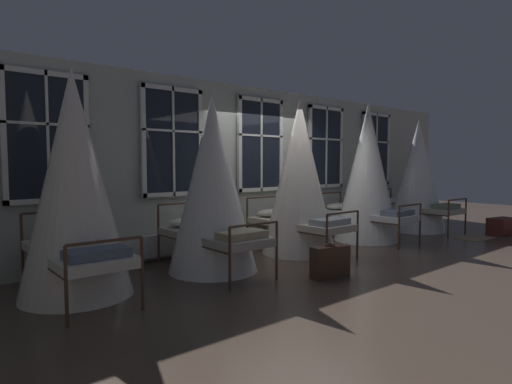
{
  "coord_description": "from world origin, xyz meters",
  "views": [
    {
      "loc": [
        -5.5,
        -5.3,
        1.58
      ],
      "look_at": [
        -1.05,
        -0.11,
        1.12
      ],
      "focal_mm": 30.28,
      "sensor_mm": 36.0,
      "label": 1
    }
  ],
  "objects_px": {
    "cot_fourth": "(367,174)",
    "cot_fifth": "(417,177)",
    "suitcase_dark": "(330,262)",
    "travel_trunk": "(503,226)",
    "cot_third": "(299,179)",
    "cot_second": "(213,186)",
    "cot_first": "(74,186)"
  },
  "relations": [
    {
      "from": "cot_fourth",
      "to": "cot_fifth",
      "type": "xyz_separation_m",
      "value": [
        1.96,
        -0.02,
        -0.1
      ]
    },
    {
      "from": "cot_fifth",
      "to": "suitcase_dark",
      "type": "distance_m",
      "value": 5.09
    },
    {
      "from": "cot_fifth",
      "to": "travel_trunk",
      "type": "distance_m",
      "value": 2.09
    },
    {
      "from": "suitcase_dark",
      "to": "cot_third",
      "type": "bearing_deg",
      "value": 69.44
    },
    {
      "from": "cot_fifth",
      "to": "cot_third",
      "type": "bearing_deg",
      "value": 90.62
    },
    {
      "from": "cot_fourth",
      "to": "travel_trunk",
      "type": "height_order",
      "value": "cot_fourth"
    },
    {
      "from": "cot_third",
      "to": "cot_fifth",
      "type": "height_order",
      "value": "cot_third"
    },
    {
      "from": "suitcase_dark",
      "to": "cot_fifth",
      "type": "bearing_deg",
      "value": 27.05
    },
    {
      "from": "cot_second",
      "to": "travel_trunk",
      "type": "relative_size",
      "value": 4.01
    },
    {
      "from": "cot_second",
      "to": "cot_fifth",
      "type": "xyz_separation_m",
      "value": [
        5.79,
        0.02,
        0.01
      ]
    },
    {
      "from": "cot_second",
      "to": "travel_trunk",
      "type": "xyz_separation_m",
      "value": [
        6.71,
        -1.53,
        -1.06
      ]
    },
    {
      "from": "cot_second",
      "to": "suitcase_dark",
      "type": "height_order",
      "value": "cot_second"
    },
    {
      "from": "cot_second",
      "to": "cot_first",
      "type": "bearing_deg",
      "value": 89.01
    },
    {
      "from": "cot_second",
      "to": "cot_third",
      "type": "xyz_separation_m",
      "value": [
        1.89,
        0.07,
        0.06
      ]
    },
    {
      "from": "cot_first",
      "to": "cot_fourth",
      "type": "height_order",
      "value": "cot_fourth"
    },
    {
      "from": "cot_fifth",
      "to": "suitcase_dark",
      "type": "xyz_separation_m",
      "value": [
        -4.79,
        -1.38,
        -1.03
      ]
    },
    {
      "from": "cot_first",
      "to": "cot_fifth",
      "type": "bearing_deg",
      "value": -89.43
    },
    {
      "from": "cot_third",
      "to": "cot_fourth",
      "type": "bearing_deg",
      "value": -91.23
    },
    {
      "from": "cot_third",
      "to": "cot_second",
      "type": "bearing_deg",
      "value": 91.99
    },
    {
      "from": "cot_second",
      "to": "travel_trunk",
      "type": "height_order",
      "value": "cot_second"
    },
    {
      "from": "cot_first",
      "to": "suitcase_dark",
      "type": "distance_m",
      "value": 3.43
    },
    {
      "from": "cot_second",
      "to": "travel_trunk",
      "type": "bearing_deg",
      "value": -101.64
    },
    {
      "from": "cot_fifth",
      "to": "travel_trunk",
      "type": "height_order",
      "value": "cot_fifth"
    },
    {
      "from": "cot_second",
      "to": "suitcase_dark",
      "type": "xyz_separation_m",
      "value": [
        1.0,
        -1.37,
        -1.02
      ]
    },
    {
      "from": "cot_first",
      "to": "cot_third",
      "type": "relative_size",
      "value": 1.0
    },
    {
      "from": "cot_second",
      "to": "cot_fourth",
      "type": "height_order",
      "value": "cot_fourth"
    },
    {
      "from": "cot_first",
      "to": "cot_second",
      "type": "bearing_deg",
      "value": -91.19
    },
    {
      "from": "suitcase_dark",
      "to": "cot_second",
      "type": "bearing_deg",
      "value": 137.25
    },
    {
      "from": "cot_first",
      "to": "cot_second",
      "type": "relative_size",
      "value": 1.05
    },
    {
      "from": "cot_second",
      "to": "cot_third",
      "type": "distance_m",
      "value": 1.89
    },
    {
      "from": "travel_trunk",
      "to": "suitcase_dark",
      "type": "bearing_deg",
      "value": 178.36
    },
    {
      "from": "cot_first",
      "to": "travel_trunk",
      "type": "relative_size",
      "value": 4.21
    }
  ]
}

